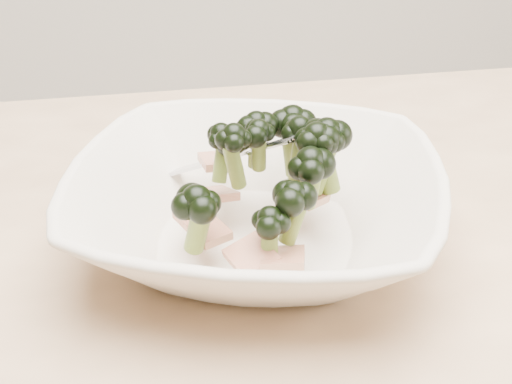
# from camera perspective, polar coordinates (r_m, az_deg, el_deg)

# --- Properties ---
(dining_table) EXTENTS (1.20, 0.80, 0.75)m
(dining_table) POSITION_cam_1_polar(r_m,az_deg,el_deg) (0.66, 5.61, -11.81)
(dining_table) COLOR tan
(dining_table) RESTS_ON ground
(broccoli_dish) EXTENTS (0.38, 0.38, 0.12)m
(broccoli_dish) POSITION_cam_1_polar(r_m,az_deg,el_deg) (0.58, 0.15, -0.77)
(broccoli_dish) COLOR beige
(broccoli_dish) RESTS_ON dining_table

